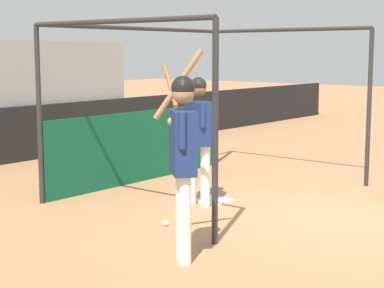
{
  "coord_description": "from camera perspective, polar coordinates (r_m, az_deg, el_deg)",
  "views": [
    {
      "loc": [
        -7.32,
        -3.71,
        2.11
      ],
      "look_at": [
        -1.53,
        1.0,
        1.03
      ],
      "focal_mm": 60.0,
      "sensor_mm": 36.0,
      "label": 1
    }
  ],
  "objects": [
    {
      "name": "home_plate",
      "position": [
        9.17,
        1.93,
        -5.02
      ],
      "size": [
        0.44,
        0.44,
        0.02
      ],
      "color": "white",
      "rests_on": "ground"
    },
    {
      "name": "batting_cage",
      "position": [
        10.07,
        -2.61,
        2.22
      ],
      "size": [
        4.05,
        3.1,
        2.5
      ],
      "color": "#282828",
      "rests_on": "ground"
    },
    {
      "name": "player_batter",
      "position": [
        8.71,
        0.49,
        1.37
      ],
      "size": [
        0.61,
        0.93,
        1.93
      ],
      "rotation": [
        0.0,
        0.0,
        1.1
      ],
      "color": "white",
      "rests_on": "ground"
    },
    {
      "name": "ground_plane",
      "position": [
        8.47,
        11.9,
        -6.37
      ],
      "size": [
        60.0,
        60.0,
        0.0
      ],
      "primitive_type": "plane",
      "color": "#A8754C"
    },
    {
      "name": "baseball",
      "position": [
        7.87,
        -2.36,
        -7.05
      ],
      "size": [
        0.07,
        0.07,
        0.07
      ],
      "color": "white",
      "rests_on": "ground"
    },
    {
      "name": "outfield_wall",
      "position": [
        12.72,
        -15.36,
        0.82
      ],
      "size": [
        24.0,
        0.12,
        1.07
      ],
      "color": "black",
      "rests_on": "ground"
    },
    {
      "name": "player_waiting",
      "position": [
        6.36,
        -0.81,
        -0.47
      ],
      "size": [
        0.59,
        0.75,
        2.15
      ],
      "rotation": [
        0.0,
        0.0,
        0.85
      ],
      "color": "white",
      "rests_on": "ground"
    }
  ]
}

